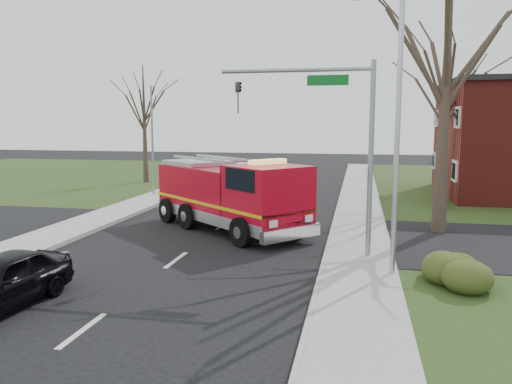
# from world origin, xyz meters

# --- Properties ---
(ground) EXTENTS (120.00, 120.00, 0.00)m
(ground) POSITION_xyz_m (0.00, 0.00, 0.00)
(ground) COLOR black
(ground) RESTS_ON ground
(sidewalk_right) EXTENTS (2.40, 80.00, 0.15)m
(sidewalk_right) POSITION_xyz_m (6.20, 0.00, 0.07)
(sidewalk_right) COLOR #9E9D98
(sidewalk_right) RESTS_ON ground
(sidewalk_left) EXTENTS (2.40, 80.00, 0.15)m
(sidewalk_left) POSITION_xyz_m (-6.20, 0.00, 0.07)
(sidewalk_left) COLOR #9E9D98
(sidewalk_left) RESTS_ON ground
(health_center_sign) EXTENTS (0.12, 2.00, 1.40)m
(health_center_sign) POSITION_xyz_m (10.50, 12.50, 0.88)
(health_center_sign) COLOR #4F121B
(health_center_sign) RESTS_ON ground
(hedge_corner) EXTENTS (2.80, 2.00, 0.90)m
(hedge_corner) POSITION_xyz_m (9.00, -1.00, 0.58)
(hedge_corner) COLOR #2E3D16
(hedge_corner) RESTS_ON lawn_right
(bare_tree_near) EXTENTS (6.00, 6.00, 12.00)m
(bare_tree_near) POSITION_xyz_m (9.50, 6.00, 7.41)
(bare_tree_near) COLOR #382921
(bare_tree_near) RESTS_ON ground
(bare_tree_far) EXTENTS (5.25, 5.25, 10.50)m
(bare_tree_far) POSITION_xyz_m (11.00, 15.00, 6.49)
(bare_tree_far) COLOR #382921
(bare_tree_far) RESTS_ON ground
(bare_tree_left) EXTENTS (4.50, 4.50, 9.00)m
(bare_tree_left) POSITION_xyz_m (-10.00, 20.00, 5.56)
(bare_tree_left) COLOR #382921
(bare_tree_left) RESTS_ON ground
(traffic_signal_mast) EXTENTS (5.29, 0.18, 6.80)m
(traffic_signal_mast) POSITION_xyz_m (5.21, 1.50, 4.71)
(traffic_signal_mast) COLOR gray
(traffic_signal_mast) RESTS_ON ground
(streetlight_pole) EXTENTS (1.48, 0.16, 8.40)m
(streetlight_pole) POSITION_xyz_m (7.14, -0.50, 4.55)
(streetlight_pole) COLOR #B7BABF
(streetlight_pole) RESTS_ON ground
(utility_pole_far) EXTENTS (0.14, 0.14, 7.00)m
(utility_pole_far) POSITION_xyz_m (-6.80, 14.00, 3.50)
(utility_pole_far) COLOR gray
(utility_pole_far) RESTS_ON ground
(fire_engine) EXTENTS (8.01, 7.43, 3.30)m
(fire_engine) POSITION_xyz_m (0.64, 5.09, 1.49)
(fire_engine) COLOR #B3081B
(fire_engine) RESTS_ON ground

